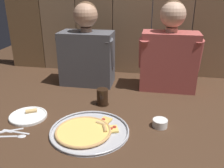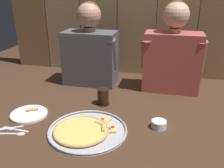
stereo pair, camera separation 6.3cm
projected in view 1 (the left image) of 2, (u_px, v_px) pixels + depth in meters
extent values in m
plane|color=#422B1C|center=(114.00, 121.00, 1.37)|extent=(3.20, 3.20, 0.00)
cylinder|color=#B2B2B7|center=(90.00, 131.00, 1.26)|extent=(0.41, 0.41, 0.01)
torus|color=#B2B2B7|center=(90.00, 130.00, 1.26)|extent=(0.41, 0.41, 0.01)
cylinder|color=#B23823|center=(83.00, 132.00, 1.25)|extent=(0.28, 0.28, 0.00)
cylinder|color=#EFC660|center=(83.00, 131.00, 1.25)|extent=(0.27, 0.27, 0.01)
torus|color=tan|center=(83.00, 131.00, 1.25)|extent=(0.29, 0.29, 0.01)
cube|color=#EABC56|center=(105.00, 121.00, 1.35)|extent=(0.08, 0.09, 0.01)
cylinder|color=tan|center=(101.00, 123.00, 1.31)|extent=(0.06, 0.04, 0.02)
cylinder|color=#A3281E|center=(103.00, 119.00, 1.35)|extent=(0.02, 0.02, 0.00)
cube|color=#EFC660|center=(112.00, 129.00, 1.27)|extent=(0.09, 0.09, 0.01)
cylinder|color=tan|center=(105.00, 129.00, 1.26)|extent=(0.04, 0.07, 0.02)
cylinder|color=#A3281E|center=(110.00, 128.00, 1.27)|extent=(0.02, 0.02, 0.00)
cylinder|color=#A3281E|center=(114.00, 127.00, 1.28)|extent=(0.02, 0.02, 0.00)
cylinder|color=white|center=(28.00, 116.00, 1.40)|extent=(0.21, 0.21, 0.01)
torus|color=white|center=(28.00, 115.00, 1.40)|extent=(0.21, 0.21, 0.01)
cylinder|color=tan|center=(31.00, 111.00, 1.43)|extent=(0.07, 0.05, 0.02)
cylinder|color=black|center=(102.00, 104.00, 1.56)|extent=(0.08, 0.08, 0.01)
cylinder|color=black|center=(102.00, 96.00, 1.54)|extent=(0.07, 0.07, 0.10)
cylinder|color=white|center=(160.00, 123.00, 1.31)|extent=(0.08, 0.08, 0.04)
cylinder|color=#B23823|center=(160.00, 121.00, 1.30)|extent=(0.06, 0.06, 0.02)
cube|color=silver|center=(14.00, 130.00, 1.28)|extent=(0.09, 0.06, 0.01)
cube|color=silver|center=(1.00, 132.00, 1.26)|extent=(0.04, 0.03, 0.01)
cube|color=silver|center=(21.00, 133.00, 1.26)|extent=(0.10, 0.02, 0.01)
cube|color=silver|center=(8.00, 131.00, 1.27)|extent=(0.06, 0.03, 0.00)
cube|color=silver|center=(8.00, 136.00, 1.22)|extent=(0.10, 0.03, 0.01)
ellipsoid|color=silver|center=(22.00, 136.00, 1.23)|extent=(0.05, 0.04, 0.01)
cube|color=#4C4C51|center=(87.00, 58.00, 1.83)|extent=(0.39, 0.21, 0.40)
cylinder|color=tan|center=(86.00, 30.00, 1.75)|extent=(0.08, 0.08, 0.03)
sphere|color=tan|center=(85.00, 15.00, 1.71)|extent=(0.17, 0.17, 0.17)
sphere|color=brown|center=(86.00, 13.00, 1.72)|extent=(0.16, 0.16, 0.16)
cylinder|color=#4C4C51|center=(63.00, 51.00, 1.80)|extent=(0.08, 0.13, 0.23)
cylinder|color=#4C4C51|center=(109.00, 53.00, 1.74)|extent=(0.08, 0.14, 0.23)
cube|color=#AD4C47|center=(169.00, 61.00, 1.73)|extent=(0.39, 0.19, 0.41)
cylinder|color=#DBAD8E|center=(172.00, 30.00, 1.64)|extent=(0.08, 0.08, 0.03)
sphere|color=#DBAD8E|center=(173.00, 14.00, 1.61)|extent=(0.17, 0.17, 0.17)
sphere|color=brown|center=(173.00, 12.00, 1.61)|extent=(0.16, 0.16, 0.16)
cylinder|color=#AD4C47|center=(144.00, 53.00, 1.70)|extent=(0.08, 0.15, 0.24)
cylinder|color=#AD4C47|center=(196.00, 56.00, 1.64)|extent=(0.08, 0.13, 0.24)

